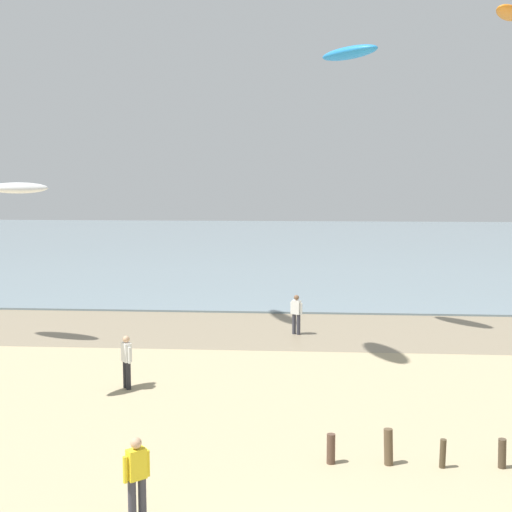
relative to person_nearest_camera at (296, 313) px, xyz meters
The scene contains 8 objects.
wet_sand_strip 1.43m from the person_nearest_camera, 43.00° to the left, with size 120.00×7.22×0.01m, color gray.
sea 39.38m from the person_nearest_camera, 88.83° to the left, with size 160.00×70.00×0.10m, color gray.
person_nearest_camera is the anchor object (origin of this frame).
person_mid_beach 16.36m from the person_nearest_camera, 100.19° to the right, with size 0.45×0.41×1.71m.
person_by_waterline 9.47m from the person_nearest_camera, 123.88° to the right, with size 0.40×0.47×1.71m.
kite_aloft_1 13.23m from the person_nearest_camera, 132.13° to the right, with size 1.88×0.60×0.30m, color white.
kite_aloft_5 11.21m from the person_nearest_camera, 25.40° to the left, with size 3.15×1.01×0.50m, color #2384D1.
kite_aloft_8 22.21m from the person_nearest_camera, 44.95° to the left, with size 3.53×1.13×0.56m, color orange.
Camera 1 is at (-0.52, -9.95, 6.66)m, focal length 47.47 mm.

